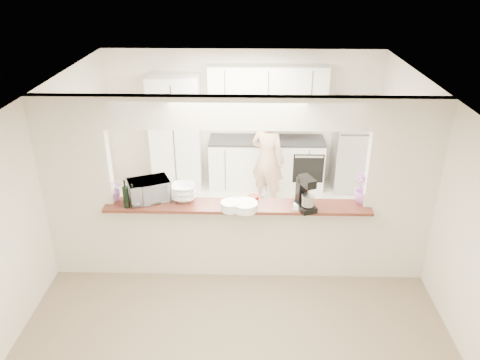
{
  "coord_description": "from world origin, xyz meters",
  "views": [
    {
      "loc": [
        0.16,
        -5.3,
        3.98
      ],
      "look_at": [
        0.02,
        0.3,
        1.27
      ],
      "focal_mm": 35.0,
      "sensor_mm": 36.0,
      "label": 1
    }
  ],
  "objects_px": {
    "person": "(268,160)",
    "refrigerator": "(355,146)",
    "stand_mixer": "(305,195)",
    "toaster_oven": "(149,190)"
  },
  "relations": [
    {
      "from": "refrigerator",
      "to": "person",
      "type": "bearing_deg",
      "value": -157.98
    },
    {
      "from": "stand_mixer",
      "to": "person",
      "type": "height_order",
      "value": "person"
    },
    {
      "from": "refrigerator",
      "to": "stand_mixer",
      "type": "height_order",
      "value": "refrigerator"
    },
    {
      "from": "person",
      "to": "toaster_oven",
      "type": "bearing_deg",
      "value": 80.13
    },
    {
      "from": "refrigerator",
      "to": "toaster_oven",
      "type": "relative_size",
      "value": 3.31
    },
    {
      "from": "refrigerator",
      "to": "toaster_oven",
      "type": "bearing_deg",
      "value": -140.91
    },
    {
      "from": "refrigerator",
      "to": "stand_mixer",
      "type": "bearing_deg",
      "value": -113.4
    },
    {
      "from": "person",
      "to": "refrigerator",
      "type": "bearing_deg",
      "value": -128.54
    },
    {
      "from": "toaster_oven",
      "to": "person",
      "type": "bearing_deg",
      "value": 27.23
    },
    {
      "from": "toaster_oven",
      "to": "stand_mixer",
      "type": "bearing_deg",
      "value": -28.79
    }
  ]
}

